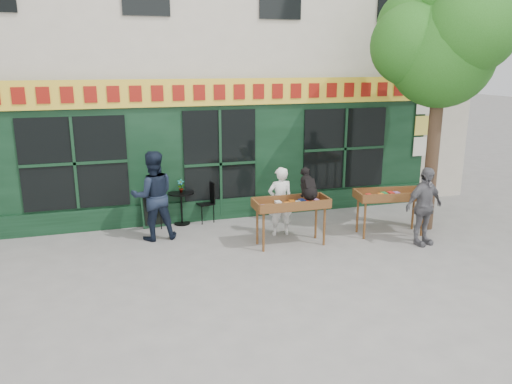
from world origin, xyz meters
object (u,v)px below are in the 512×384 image
woman (280,201)px  bistro_table (181,202)px  man_left (153,196)px  book_cart_center (291,206)px  dog (309,183)px  book_cart_right (391,198)px  man_right (424,206)px

woman → bistro_table: (-1.93, 1.35, -0.21)m
man_left → bistro_table: bearing=-133.4°
book_cart_center → dog: size_ratio=2.51×
bistro_table → man_left: 1.15m
bistro_table → dog: bearing=-42.0°
book_cart_right → book_cart_center: bearing=-172.0°
book_cart_right → man_right: 0.81m
book_cart_right → dog: bearing=-170.6°
book_cart_center → man_left: (-2.63, 1.18, 0.12)m
woman → bistro_table: 2.36m
dog → man_right: (2.25, -0.71, -0.48)m
woman → man_right: (2.60, -1.41, 0.06)m
dog → man_right: size_ratio=0.37×
woman → bistro_table: size_ratio=1.98×
dog → man_left: bearing=158.3°
book_cart_right → bistro_table: 4.69m
book_cart_center → book_cart_right: 2.30m
man_left → man_right: bearing=156.8°
woman → book_cart_right: (2.30, -0.66, 0.07)m
woman → bistro_table: bearing=-34.2°
book_cart_right → man_right: (0.30, -0.75, -0.01)m
dog → book_cart_right: bearing=1.9°
book_cart_right → man_left: size_ratio=0.83×
woman → dog: bearing=117.4°
dog → book_cart_right: size_ratio=0.38×
man_right → man_left: (-5.23, 1.95, 0.14)m
man_right → bistro_table: size_ratio=2.14×
bistro_table → woman: bearing=-35.0°
book_cart_right → woman: bearing=172.2°
man_right → bistro_table: man_right is taller
book_cart_center → book_cart_right: size_ratio=0.96×
dog → man_right: man_right is taller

